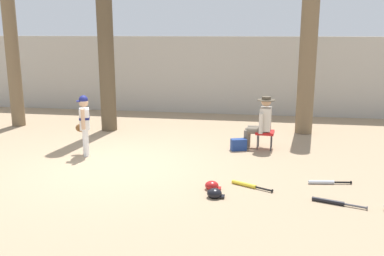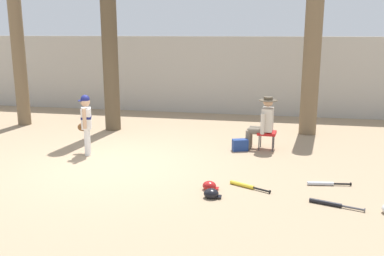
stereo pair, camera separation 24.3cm
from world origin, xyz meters
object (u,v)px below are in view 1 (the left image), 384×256
folding_stool (265,133)px  handbag_beside_stool (239,145)px  seated_spectator (261,121)px  batting_helmet_black (215,193)px  bat_aluminum_silver (325,182)px  young_ballplayer (84,121)px  bat_yellow_trainer (247,185)px  bat_black_composite (332,202)px  batting_helmet_red (212,186)px  tree_near_player (105,32)px  tree_far_left (10,32)px  tree_behind_spectator (308,60)px

folding_stool → handbag_beside_stool: folding_stool is taller
seated_spectator → batting_helmet_black: seated_spectator is taller
batting_helmet_black → bat_aluminum_silver: bearing=27.2°
young_ballplayer → bat_yellow_trainer: 3.84m
seated_spectator → batting_helmet_black: (-0.69, -3.09, -0.57)m
bat_black_composite → batting_helmet_red: (-1.92, 0.30, 0.03)m
bat_yellow_trainer → bat_aluminum_silver: (1.34, 0.37, 0.00)m
bat_black_composite → bat_yellow_trainer: bearing=158.6°
folding_stool → bat_black_composite: (1.05, -3.04, -0.33)m
seated_spectator → bat_yellow_trainer: seated_spectator is taller
tree_near_player → batting_helmet_red: 5.71m
tree_far_left → bat_black_composite: size_ratio=7.19×
tree_behind_spectator → handbag_beside_stool: (-1.58, -1.98, -1.77)m
batting_helmet_red → folding_stool: bearing=72.3°
tree_behind_spectator → bat_black_composite: tree_behind_spectator is taller
handbag_beside_stool → tree_far_left: tree_far_left is taller
bat_aluminum_silver → bat_black_composite: bearing=-90.0°
seated_spectator → bat_black_composite: 3.31m
batting_helmet_black → handbag_beside_stool: bearing=85.8°
folding_stool → batting_helmet_red: folding_stool is taller
tree_near_player → young_ballplayer: size_ratio=4.49×
batting_helmet_red → bat_aluminum_silver: bearing=17.0°
seated_spectator → bat_aluminum_silver: bearing=-62.0°
folding_stool → bat_aluminum_silver: size_ratio=0.58×
tree_behind_spectator → batting_helmet_black: 5.47m
tree_behind_spectator → bat_black_composite: size_ratio=5.62×
tree_near_player → folding_stool: size_ratio=13.56×
tree_near_player → batting_helmet_red: tree_near_player is taller
bat_aluminum_silver → tree_near_player: bearing=147.3°
tree_far_left → bat_aluminum_silver: size_ratio=7.64×
tree_far_left → batting_helmet_red: bearing=-33.8°
tree_behind_spectator → young_ballplayer: bearing=-148.8°
batting_helmet_red → tree_far_left: bearing=146.2°
handbag_beside_stool → tree_far_left: size_ratio=0.06×
handbag_beside_stool → tree_near_player: bearing=158.2°
handbag_beside_stool → bat_aluminum_silver: size_ratio=0.45×
folding_stool → bat_black_composite: folding_stool is taller
tree_near_player → tree_far_left: tree_near_player is taller
bat_black_composite → bat_aluminum_silver: bearing=90.0°
bat_aluminum_silver → folding_stool: bearing=116.0°
tree_behind_spectator → tree_far_left: size_ratio=0.78×
young_ballplayer → bat_yellow_trainer: (3.52, -1.35, -0.71)m
seated_spectator → batting_helmet_red: 2.91m
tree_near_player → young_ballplayer: 3.01m
bat_black_composite → tree_near_player: bearing=140.9°
folding_stool → bat_black_composite: 3.23m
seated_spectator → tree_far_left: 7.19m
bat_yellow_trainer → bat_aluminum_silver: bearing=15.3°
bat_aluminum_silver → tree_behind_spectator: bearing=90.6°
bat_aluminum_silver → bat_yellow_trainer: bearing=-164.7°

